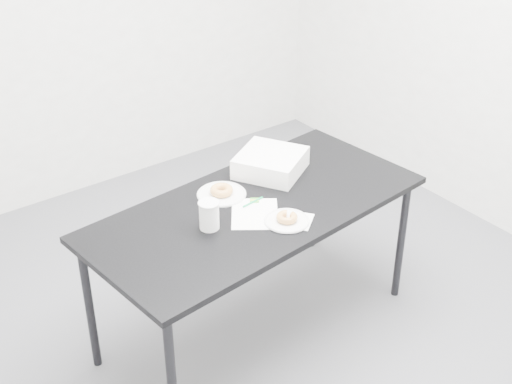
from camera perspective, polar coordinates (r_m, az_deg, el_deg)
floor at (r=3.91m, az=-1.04°, el=-11.55°), size 4.00×4.00×0.00m
wall_back at (r=4.85m, az=-15.55°, el=14.27°), size 4.00×0.02×2.70m
table at (r=3.55m, az=-0.04°, el=-1.89°), size 1.78×0.97×0.78m
scorecard at (r=3.45m, az=-0.10°, el=-1.75°), size 0.34×0.36×0.00m
logo_patch at (r=3.55m, az=-0.12°, el=-0.67°), size 0.06×0.06×0.00m
pen at (r=3.53m, az=-0.25°, el=-0.80°), size 0.13×0.03×0.01m
napkin at (r=3.40m, az=3.20°, el=-2.26°), size 0.21×0.21×0.00m
plate_near at (r=3.39m, az=2.48°, el=-2.32°), size 0.22×0.22×0.01m
donut_near at (r=3.38m, az=2.49°, el=-2.03°), size 0.14×0.14×0.03m
plate_far at (r=3.60m, az=-2.77°, el=-0.17°), size 0.25×0.25×0.01m
donut_far at (r=3.59m, az=-2.78°, el=0.14°), size 0.15×0.15×0.04m
coffee_cup at (r=3.31m, az=-3.77°, el=-1.86°), size 0.09×0.09×0.14m
cup_lid at (r=3.89m, az=1.38°, el=2.33°), size 0.08×0.08×0.01m
bakery_box at (r=3.79m, az=1.17°, el=2.35°), size 0.45×0.45×0.11m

